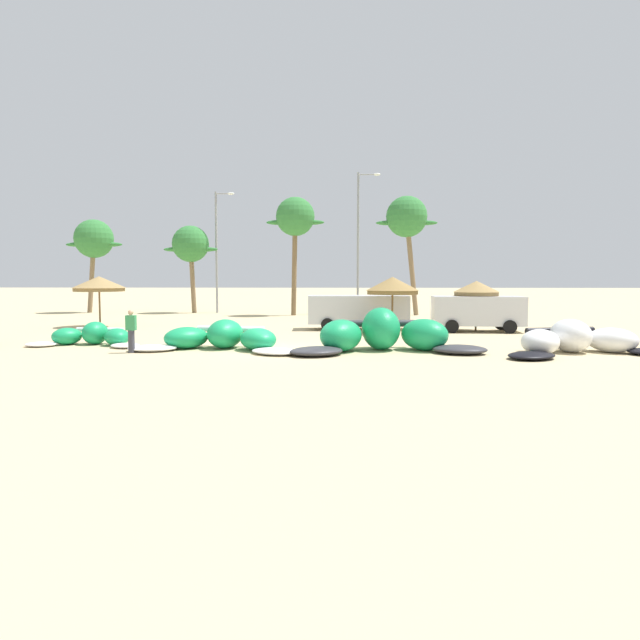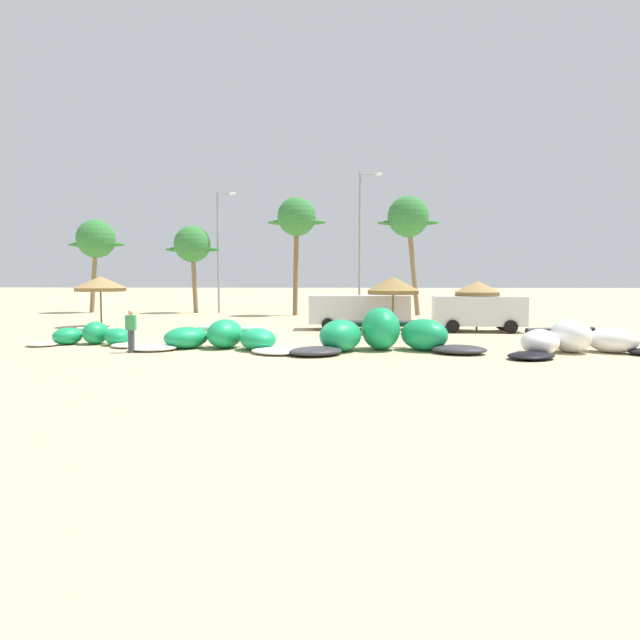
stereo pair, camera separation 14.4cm
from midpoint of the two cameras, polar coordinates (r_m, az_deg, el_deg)
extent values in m
plane|color=#C6B284|center=(22.91, -4.20, -2.85)|extent=(260.00, 260.00, 0.00)
ellipsoid|color=white|center=(26.21, -25.68, -2.15)|extent=(1.46, 1.29, 0.19)
ellipsoid|color=#199E5B|center=(26.44, -23.54, -1.47)|extent=(1.57, 1.60, 0.72)
ellipsoid|color=#199E5B|center=(26.12, -21.15, -1.19)|extent=(1.11, 1.33, 0.97)
ellipsoid|color=#199E5B|center=(25.37, -19.25, -1.58)|extent=(1.49, 1.58, 0.72)
ellipsoid|color=white|center=(24.43, -18.52, -2.39)|extent=(1.55, 1.44, 0.19)
cylinder|color=white|center=(26.49, -20.71, -0.90)|extent=(2.13, 0.38, 0.19)
cube|color=white|center=(26.01, -21.28, -1.21)|extent=(0.81, 0.51, 0.04)
ellipsoid|color=white|center=(23.10, -16.07, -2.66)|extent=(2.07, 1.66, 0.23)
ellipsoid|color=#199E5B|center=(23.53, -12.91, -1.71)|extent=(2.26, 2.27, 0.86)
ellipsoid|color=#199E5B|center=(23.29, -9.20, -1.35)|extent=(1.64, 2.05, 1.16)
ellipsoid|color=#199E5B|center=(22.46, -5.99, -1.91)|extent=(2.02, 2.25, 0.86)
ellipsoid|color=white|center=(21.28, -4.35, -3.09)|extent=(2.28, 2.09, 0.23)
cylinder|color=white|center=(23.88, -8.65, -0.89)|extent=(2.86, 0.73, 0.26)
cube|color=white|center=(23.12, -9.36, -1.39)|extent=(1.13, 0.83, 0.04)
ellipsoid|color=#333338|center=(20.84, -0.23, -3.10)|extent=(2.45, 2.23, 0.33)
ellipsoid|color=#199E5B|center=(21.97, 2.23, -1.54)|extent=(2.24, 2.46, 1.23)
ellipsoid|color=#199E5B|center=(22.62, 6.19, -0.85)|extent=(1.72, 2.17, 1.65)
ellipsoid|color=#199E5B|center=(22.62, 10.44, -1.44)|extent=(2.44, 2.47, 1.23)
ellipsoid|color=#333338|center=(21.94, 13.81, -2.85)|extent=(2.27, 1.88, 0.33)
cylinder|color=#333338|center=(23.29, 5.86, -0.35)|extent=(3.13, 0.68, 0.28)
cube|color=#333338|center=(22.42, 6.29, -0.90)|extent=(1.22, 0.86, 0.04)
ellipsoid|color=black|center=(21.27, 20.32, -3.32)|extent=(2.29, 2.16, 0.25)
ellipsoid|color=white|center=(22.58, 21.09, -2.05)|extent=(1.94, 2.22, 0.93)
ellipsoid|color=white|center=(23.71, 23.68, -1.44)|extent=(1.76, 2.11, 1.26)
ellipsoid|color=white|center=(24.32, 27.09, -1.80)|extent=(2.29, 2.24, 0.93)
cylinder|color=black|center=(24.23, 22.82, -0.99)|extent=(2.86, 0.93, 0.26)
cube|color=black|center=(23.56, 23.94, -1.48)|extent=(1.17, 0.89, 0.04)
cylinder|color=brown|center=(35.11, -20.72, 1.17)|extent=(0.10, 0.10, 2.22)
cone|color=#9E7F4C|center=(35.07, -20.78, 3.53)|extent=(2.94, 2.94, 0.66)
cylinder|color=olive|center=(35.07, -20.76, 2.82)|extent=(2.79, 2.79, 0.20)
cylinder|color=brown|center=(29.36, 7.35, 0.80)|extent=(0.10, 0.10, 2.16)
cone|color=olive|center=(29.31, 7.38, 3.59)|extent=(2.68, 2.68, 0.69)
cylinder|color=olive|center=(29.31, 7.37, 2.72)|extent=(2.55, 2.55, 0.20)
cylinder|color=brown|center=(31.62, 15.37, 0.83)|extent=(0.10, 0.10, 2.05)
cone|color=#9E7F4C|center=(31.58, 15.42, 3.21)|extent=(2.41, 2.41, 0.59)
cylinder|color=olive|center=(31.58, 15.41, 2.50)|extent=(2.29, 2.29, 0.20)
cube|color=silver|center=(31.08, 15.51, 0.89)|extent=(4.73, 2.23, 1.50)
cube|color=black|center=(30.87, 13.19, 1.40)|extent=(1.26, 1.99, 0.56)
cylinder|color=black|center=(29.94, 13.10, -0.63)|extent=(0.69, 0.28, 0.68)
cylinder|color=black|center=(31.88, 12.63, -0.33)|extent=(0.69, 0.28, 0.68)
cylinder|color=black|center=(30.45, 18.46, -0.65)|extent=(0.69, 0.28, 0.68)
cylinder|color=black|center=(32.37, 17.67, -0.36)|extent=(0.69, 0.28, 0.68)
cube|color=silver|center=(31.32, 3.96, 1.06)|extent=(5.46, 2.21, 1.50)
cube|color=black|center=(31.24, 1.25, 1.54)|extent=(1.42, 2.02, 0.56)
cylinder|color=black|center=(30.30, 0.93, -0.46)|extent=(0.69, 0.26, 0.68)
cylinder|color=black|center=(32.30, 0.88, -0.17)|extent=(0.69, 0.26, 0.68)
cylinder|color=black|center=(30.53, 7.21, -0.46)|extent=(0.69, 0.26, 0.68)
cylinder|color=black|center=(32.52, 6.78, -0.16)|extent=(0.69, 0.26, 0.68)
cylinder|color=#383842|center=(22.75, -17.98, -2.03)|extent=(0.24, 0.24, 0.85)
cube|color=#338E51|center=(22.69, -18.02, -0.25)|extent=(0.36, 0.22, 0.56)
sphere|color=tan|center=(22.66, -18.04, 0.73)|extent=(0.20, 0.20, 0.20)
cylinder|color=#7F6647|center=(49.58, -21.37, 4.09)|extent=(0.87, 0.36, 5.88)
sphere|color=#337A38|center=(49.57, -21.19, 7.49)|extent=(3.05, 3.05, 3.05)
ellipsoid|color=#337A38|center=(50.04, -22.47, 6.90)|extent=(2.13, 0.50, 0.36)
ellipsoid|color=#337A38|center=(49.07, -19.86, 7.03)|extent=(2.13, 0.50, 0.36)
cylinder|color=#7F6647|center=(46.84, -12.24, 4.03)|extent=(0.58, 0.36, 5.45)
sphere|color=#337A38|center=(46.94, -12.43, 7.35)|extent=(2.88, 2.88, 2.88)
ellipsoid|color=#337A38|center=(47.22, -13.78, 6.79)|extent=(2.01, 0.50, 0.36)
ellipsoid|color=#337A38|center=(46.64, -11.04, 6.86)|extent=(2.01, 0.50, 0.36)
cylinder|color=brown|center=(42.79, -2.31, 5.33)|extent=(0.51, 0.36, 7.28)
sphere|color=#337A38|center=(43.01, -2.22, 10.18)|extent=(2.85, 2.85, 2.85)
ellipsoid|color=#337A38|center=(43.07, -3.76, 9.60)|extent=(2.00, 0.50, 0.36)
ellipsoid|color=#337A38|center=(42.89, -0.68, 9.63)|extent=(2.00, 0.50, 0.36)
cylinder|color=#7F6647|center=(43.42, 9.27, 5.27)|extent=(1.14, 0.36, 7.28)
sphere|color=#337A38|center=(43.59, 8.81, 10.07)|extent=(3.03, 3.03, 3.03)
ellipsoid|color=#337A38|center=(43.43, 7.19, 9.50)|extent=(2.12, 0.50, 0.36)
ellipsoid|color=#337A38|center=(43.70, 10.40, 9.43)|extent=(2.12, 0.50, 0.36)
cylinder|color=gray|center=(46.60, -9.94, 6.57)|extent=(0.18, 0.18, 9.52)
cylinder|color=gray|center=(46.90, -9.29, 12.23)|extent=(1.19, 0.10, 0.10)
ellipsoid|color=silver|center=(46.79, -8.56, 12.25)|extent=(0.56, 0.24, 0.20)
cylinder|color=gray|center=(44.97, 4.02, 7.54)|extent=(0.18, 0.18, 10.83)
cylinder|color=gray|center=(45.60, 4.98, 14.15)|extent=(1.42, 0.10, 0.10)
ellipsoid|color=silver|center=(45.64, 5.90, 14.14)|extent=(0.56, 0.24, 0.20)
camera|label=1|loc=(0.07, -89.83, 0.01)|focal=32.37mm
camera|label=2|loc=(0.07, 90.17, -0.01)|focal=32.37mm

